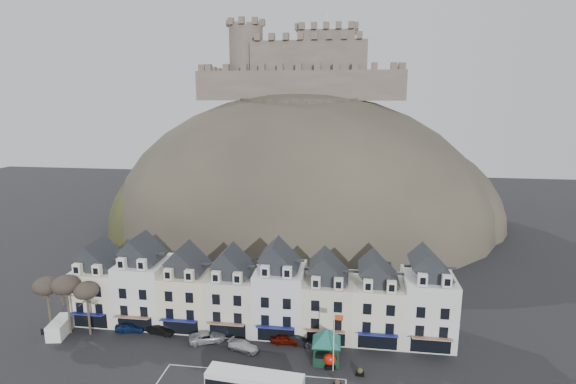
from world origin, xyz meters
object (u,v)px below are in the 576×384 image
object	(u,v)px
red_buoy	(330,360)
flagpole	(334,338)
car_white	(243,346)
car_charcoal	(299,339)
bus	(255,384)
bus_shelter	(327,336)
car_navy	(131,327)
car_silver	(207,337)
car_maroon	(286,338)
car_black	(161,329)
white_van	(60,327)

from	to	relation	value
red_buoy	flagpole	world-z (taller)	flagpole
red_buoy	car_white	bearing A→B (deg)	169.06
flagpole	car_charcoal	size ratio (longest dim) A/B	1.86
bus	car_charcoal	bearing A→B (deg)	78.21
flagpole	red_buoy	bearing A→B (deg)	127.41
bus_shelter	car_navy	bearing A→B (deg)	170.97
bus	car_silver	distance (m)	13.97
flagpole	car_silver	xyz separation A→B (m)	(-17.46, 4.38, -3.73)
car_white	car_navy	bearing A→B (deg)	100.29
car_white	car_maroon	xyz separation A→B (m)	(5.38, 2.50, 0.10)
car_navy	car_charcoal	distance (m)	24.25
car_white	car_charcoal	xyz separation A→B (m)	(7.12, 2.50, 0.08)
car_navy	car_black	bearing A→B (deg)	-97.83
car_maroon	car_charcoal	xyz separation A→B (m)	(1.73, 0.00, -0.03)
car_black	red_buoy	bearing A→B (deg)	-88.87
white_van	car_navy	distance (m)	9.64
bus_shelter	car_white	bearing A→B (deg)	172.88
white_van	car_silver	distance (m)	21.17
bus	car_white	bearing A→B (deg)	116.10
red_buoy	car_silver	size ratio (longest dim) A/B	0.39
car_black	car_silver	bearing A→B (deg)	-86.14
flagpole	car_white	world-z (taller)	flagpole
bus	white_van	world-z (taller)	bus
flagpole	bus_shelter	bearing A→B (deg)	118.23
red_buoy	car_white	world-z (taller)	red_buoy
bus_shelter	car_black	size ratio (longest dim) A/B	1.76
car_white	car_maroon	distance (m)	5.94
red_buoy	white_van	xyz separation A→B (m)	(-38.05, 2.61, 0.11)
car_navy	car_silver	world-z (taller)	car_navy
bus	car_silver	bearing A→B (deg)	135.03
bus	car_navy	size ratio (longest dim) A/B	2.62
white_van	car_navy	xyz separation A→B (m)	(9.40, 2.11, -0.37)
bus_shelter	car_charcoal	world-z (taller)	bus_shelter
car_silver	car_white	size ratio (longest dim) A/B	1.16
bus_shelter	car_navy	world-z (taller)	bus_shelter
car_silver	car_navy	bearing A→B (deg)	61.20
flagpole	car_maroon	world-z (taller)	flagpole
bus	red_buoy	world-z (taller)	bus
car_silver	car_maroon	size ratio (longest dim) A/B	1.17
red_buoy	car_navy	distance (m)	29.04
car_white	car_charcoal	bearing A→B (deg)	-52.06
white_van	car_black	xyz separation A→B (m)	(13.97, 2.11, -0.42)
car_maroon	bus	bearing A→B (deg)	169.84
car_silver	car_maroon	xyz separation A→B (m)	(10.78, 1.05, 0.02)
white_van	car_black	size ratio (longest dim) A/B	1.24
white_van	car_maroon	xyz separation A→B (m)	(31.91, 2.11, -0.38)
bus_shelter	car_white	distance (m)	11.45
car_navy	car_black	size ratio (longest dim) A/B	1.04
flagpole	white_van	world-z (taller)	flagpole
car_silver	car_maroon	world-z (taller)	car_maroon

